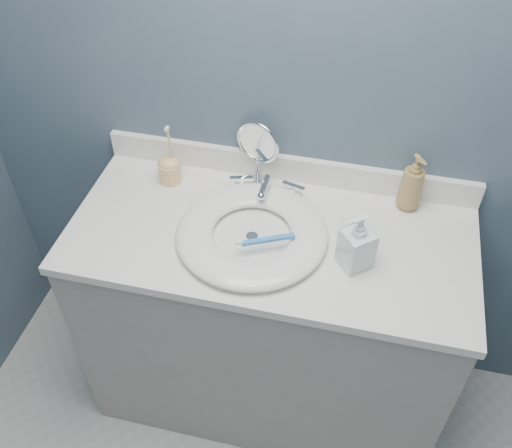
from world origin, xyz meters
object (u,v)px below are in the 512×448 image
(makeup_mirror, at_px, (258,149))
(soap_bottle_clear, at_px, (358,241))
(soap_bottle_amber, at_px, (412,182))
(toothbrush_holder, at_px, (170,169))

(makeup_mirror, bearing_deg, soap_bottle_clear, -23.76)
(soap_bottle_amber, distance_m, toothbrush_holder, 0.77)
(soap_bottle_amber, xyz_separation_m, soap_bottle_clear, (-0.14, -0.28, -0.01))
(soap_bottle_amber, bearing_deg, soap_bottle_clear, -150.96)
(soap_bottle_amber, relative_size, toothbrush_holder, 0.91)
(soap_bottle_amber, bearing_deg, makeup_mirror, 142.33)
(toothbrush_holder, bearing_deg, makeup_mirror, 14.82)
(makeup_mirror, relative_size, toothbrush_holder, 1.04)
(soap_bottle_amber, height_order, toothbrush_holder, toothbrush_holder)
(makeup_mirror, xyz_separation_m, soap_bottle_amber, (0.49, -0.02, -0.02))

